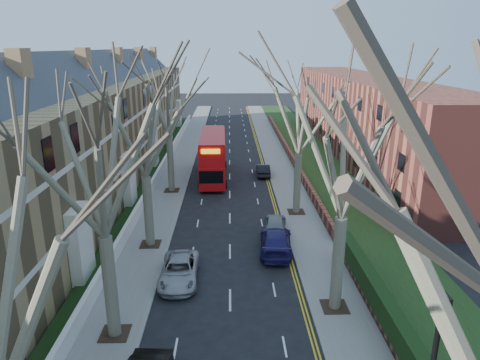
{
  "coord_description": "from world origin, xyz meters",
  "views": [
    {
      "loc": [
        0.05,
        -12.04,
        13.72
      ],
      "look_at": [
        0.85,
        21.0,
        3.34
      ],
      "focal_mm": 32.0,
      "sensor_mm": 36.0,
      "label": 1
    }
  ],
  "objects": [
    {
      "name": "terrace_left",
      "position": [
        -13.65,
        31.0,
        5.53
      ],
      "size": [
        9.7,
        78.0,
        13.6
      ],
      "color": "#977D4D",
      "rests_on": "ground"
    },
    {
      "name": "tree_left_far",
      "position": [
        -5.7,
        16.0,
        9.24
      ],
      "size": [
        10.15,
        10.15,
        14.22
      ],
      "color": "brown",
      "rests_on": "ground"
    },
    {
      "name": "car_right_near",
      "position": [
        3.2,
        14.99,
        0.77
      ],
      "size": [
        2.66,
        5.51,
        1.55
      ],
      "primitive_type": "imported",
      "rotation": [
        0.0,
        0.0,
        3.05
      ],
      "color": "navy",
      "rests_on": "ground"
    },
    {
      "name": "pavement_right",
      "position": [
        6.0,
        39.0,
        0.06
      ],
      "size": [
        3.0,
        102.0,
        0.12
      ],
      "primitive_type": "cube",
      "color": "slate",
      "rests_on": "ground"
    },
    {
      "name": "tree_left_dist",
      "position": [
        -5.7,
        28.0,
        9.56
      ],
      "size": [
        10.5,
        10.5,
        14.71
      ],
      "color": "brown",
      "rests_on": "ground"
    },
    {
      "name": "car_right_far",
      "position": [
        3.7,
        33.3,
        0.65
      ],
      "size": [
        1.4,
        3.93,
        1.29
      ],
      "primitive_type": "imported",
      "rotation": [
        0.0,
        0.0,
        3.15
      ],
      "color": "black",
      "rests_on": "ground"
    },
    {
      "name": "flats_right",
      "position": [
        17.46,
        43.0,
        4.98
      ],
      "size": [
        13.97,
        54.0,
        10.0
      ],
      "color": "brown",
      "rests_on": "ground"
    },
    {
      "name": "tree_left_mid",
      "position": [
        -5.7,
        6.0,
        9.56
      ],
      "size": [
        10.5,
        10.5,
        14.71
      ],
      "color": "brown",
      "rests_on": "ground"
    },
    {
      "name": "double_decker_bus",
      "position": [
        -1.76,
        32.55,
        2.33
      ],
      "size": [
        3.0,
        11.36,
        4.72
      ],
      "rotation": [
        0.0,
        0.0,
        3.16
      ],
      "color": "red",
      "rests_on": "ground"
    },
    {
      "name": "tree_right_mid",
      "position": [
        5.7,
        8.0,
        9.56
      ],
      "size": [
        10.5,
        10.5,
        14.71
      ],
      "color": "brown",
      "rests_on": "ground"
    },
    {
      "name": "car_right_mid",
      "position": [
        3.49,
        18.13,
        0.7
      ],
      "size": [
        2.16,
        4.3,
        1.41
      ],
      "primitive_type": "imported",
      "rotation": [
        0.0,
        0.0,
        3.02
      ],
      "color": "gray",
      "rests_on": "ground"
    },
    {
      "name": "tree_right_far",
      "position": [
        5.7,
        22.0,
        9.24
      ],
      "size": [
        10.15,
        10.15,
        14.22
      ],
      "color": "brown",
      "rests_on": "ground"
    },
    {
      "name": "car_left_far",
      "position": [
        -3.08,
        11.17,
        0.68
      ],
      "size": [
        2.29,
        4.88,
        1.35
      ],
      "primitive_type": "imported",
      "rotation": [
        0.0,
        0.0,
        0.01
      ],
      "color": "#A1A0A6",
      "rests_on": "ground"
    },
    {
      "name": "grass_verge_right",
      "position": [
        10.5,
        39.0,
        0.15
      ],
      "size": [
        6.0,
        102.0,
        0.06
      ],
      "color": "#183413",
      "rests_on": "ground"
    },
    {
      "name": "front_wall_left",
      "position": [
        -7.65,
        31.0,
        0.62
      ],
      "size": [
        0.3,
        78.0,
        1.0
      ],
      "color": "white",
      "rests_on": "ground"
    },
    {
      "name": "pavement_left",
      "position": [
        -6.0,
        39.0,
        0.06
      ],
      "size": [
        3.0,
        102.0,
        0.12
      ],
      "primitive_type": "cube",
      "color": "slate",
      "rests_on": "ground"
    }
  ]
}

